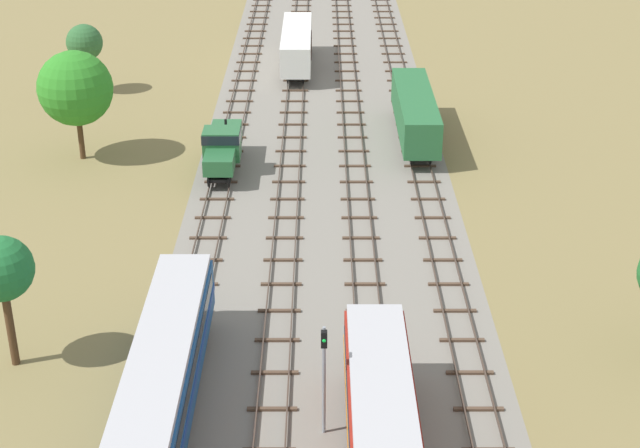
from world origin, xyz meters
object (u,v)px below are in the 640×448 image
passenger_coach_far_left_near (153,402)px  freight_boxcar_left_far (294,44)px  shunter_loco_far_left_mid (220,145)px  freight_boxcar_centre_midfar (412,111)px  signal_post_nearest (321,368)px

passenger_coach_far_left_near → freight_boxcar_left_far: (4.92, 57.93, -0.16)m
shunter_loco_far_left_mid → freight_boxcar_centre_midfar: bearing=22.8°
passenger_coach_far_left_near → shunter_loco_far_left_mid: bearing=90.0°
passenger_coach_far_left_near → freight_boxcar_left_far: size_ratio=1.57×
freight_boxcar_centre_midfar → signal_post_nearest: size_ratio=2.46×
shunter_loco_far_left_mid → freight_boxcar_left_far: 26.25m
shunter_loco_far_left_mid → signal_post_nearest: bearing=-76.6°
passenger_coach_far_left_near → shunter_loco_far_left_mid: 32.15m
passenger_coach_far_left_near → freight_boxcar_centre_midfar: bearing=69.0°
freight_boxcar_centre_midfar → freight_boxcar_left_far: size_ratio=1.00×
freight_boxcar_left_far → passenger_coach_far_left_near: bearing=-94.9°
passenger_coach_far_left_near → freight_boxcar_centre_midfar: 41.09m
passenger_coach_far_left_near → signal_post_nearest: size_ratio=3.87×
shunter_loco_far_left_mid → freight_boxcar_left_far: freight_boxcar_left_far is taller
passenger_coach_far_left_near → signal_post_nearest: 7.52m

